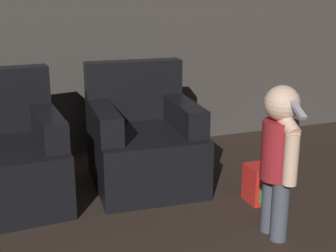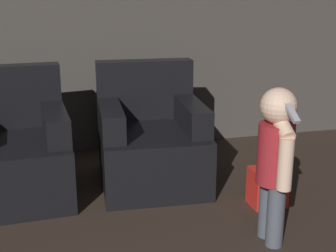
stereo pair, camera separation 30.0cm
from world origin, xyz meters
TOP-DOWN VIEW (x-y plane):
  - wall_back at (0.00, 4.50)m, footprint 8.40×0.05m
  - armchair_left at (-0.99, 3.61)m, footprint 0.82×0.90m
  - armchair_right at (0.02, 3.61)m, footprint 0.82×0.90m
  - person_toddler at (0.52, 2.53)m, footprint 0.21×0.36m
  - toy_backpack at (0.71, 2.98)m, footprint 0.24×0.21m

SIDE VIEW (x-z plane):
  - toy_backpack at x=0.71m, z-range 0.00..0.27m
  - armchair_left at x=-0.99m, z-range -0.13..0.77m
  - armchair_right at x=0.02m, z-range -0.13..0.77m
  - person_toddler at x=0.52m, z-range 0.08..1.02m
  - wall_back at x=0.00m, z-range 0.00..2.60m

